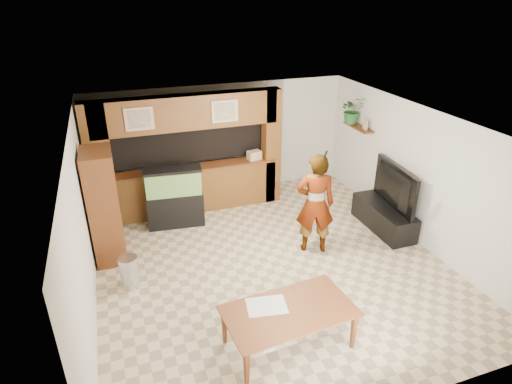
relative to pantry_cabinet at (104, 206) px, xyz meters
name	(u,v)px	position (x,y,z in m)	size (l,w,h in m)	color
floor	(270,262)	(2.70, -1.18, -1.04)	(6.50, 6.50, 0.00)	#CCB48E
ceiling	(272,124)	(2.70, -1.18, 1.56)	(6.50, 6.50, 0.00)	white
wall_back	(221,140)	(2.70, 2.07, 0.26)	(6.00, 6.00, 0.00)	silver
wall_left	(82,228)	(-0.30, -1.18, 0.26)	(6.50, 6.50, 0.00)	silver
wall_right	(418,175)	(5.70, -1.18, 0.26)	(6.50, 6.50, 0.00)	silver
partition	(186,153)	(1.75, 1.46, 0.28)	(4.20, 0.99, 2.60)	brown
wall_clock	(79,166)	(-0.27, -0.18, 0.86)	(0.05, 0.25, 0.25)	black
wall_shelf	(358,127)	(5.55, 0.77, 0.66)	(0.25, 0.90, 0.04)	brown
pantry_cabinet	(104,206)	(0.00, 0.00, 0.00)	(0.52, 0.85, 2.07)	brown
trash_can	(130,272)	(0.27, -1.06, -0.75)	(0.31, 0.31, 0.57)	#B2B2B7
aquarium	(175,198)	(1.34, 0.77, -0.41)	(1.15, 0.43, 1.27)	black
tv_stand	(384,217)	(5.35, -0.81, -0.78)	(0.57, 1.55, 0.52)	black
television	(388,187)	(5.35, -0.81, -0.09)	(1.49, 0.20, 0.86)	black
photo_frame	(365,125)	(5.55, 0.52, 0.79)	(0.03, 0.16, 0.21)	tan
potted_plant	(352,110)	(5.52, 1.04, 0.99)	(0.55, 0.48, 0.61)	#245B27
person	(315,204)	(3.63, -1.03, -0.07)	(0.71, 0.46, 1.94)	tan
microphone	(326,154)	(3.68, -1.19, 0.94)	(0.04, 0.04, 0.16)	black
dining_table	(290,329)	(2.23, -3.16, -0.73)	(1.75, 0.98, 0.62)	brown
newspaper_a	(266,306)	(1.97, -2.94, -0.42)	(0.54, 0.39, 0.01)	silver
counter_box	(254,155)	(3.25, 1.27, 0.10)	(0.30, 0.20, 0.20)	tan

